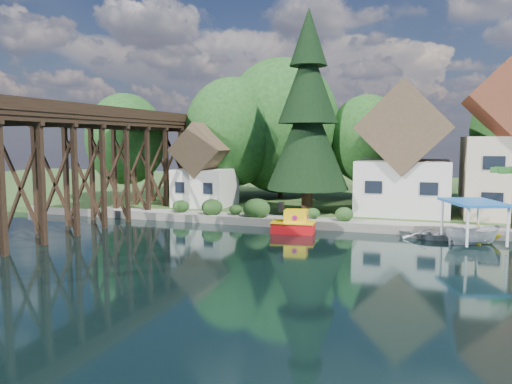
% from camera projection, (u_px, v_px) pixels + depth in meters
% --- Properties ---
extents(ground, '(140.00, 140.00, 0.00)m').
position_uv_depth(ground, '(271.00, 250.00, 30.54)').
color(ground, black).
rests_on(ground, ground).
extents(bank, '(140.00, 52.00, 0.50)m').
position_uv_depth(bank, '(350.00, 192.00, 62.54)').
color(bank, '#325120').
rests_on(bank, ground).
extents(seawall, '(60.00, 0.40, 0.62)m').
position_uv_depth(seawall, '(355.00, 227.00, 36.77)').
color(seawall, slate).
rests_on(seawall, ground).
extents(promenade, '(50.00, 2.60, 0.06)m').
position_uv_depth(promenade, '(384.00, 223.00, 37.33)').
color(promenade, gray).
rests_on(promenade, bank).
extents(trestle_bridge, '(4.12, 44.18, 9.30)m').
position_uv_depth(trestle_bridge, '(100.00, 157.00, 39.95)').
color(trestle_bridge, black).
rests_on(trestle_bridge, ground).
extents(house_left, '(7.64, 8.64, 11.02)m').
position_uv_depth(house_left, '(404.00, 159.00, 42.84)').
color(house_left, silver).
rests_on(house_left, bank).
extents(shed, '(5.09, 5.40, 7.85)m').
position_uv_depth(shed, '(205.00, 171.00, 47.30)').
color(shed, silver).
rests_on(shed, bank).
extents(bg_trees, '(49.90, 13.30, 10.57)m').
position_uv_depth(bg_trees, '(344.00, 134.00, 49.48)').
color(bg_trees, '#382314').
rests_on(bg_trees, bank).
extents(shrubs, '(15.76, 2.47, 1.70)m').
position_uv_depth(shrubs, '(251.00, 208.00, 40.59)').
color(shrubs, '#1D4117').
rests_on(shrubs, bank).
extents(conifer, '(6.93, 6.93, 17.07)m').
position_uv_depth(conifer, '(308.00, 116.00, 41.68)').
color(conifer, '#382314').
rests_on(conifer, bank).
extents(tugboat, '(3.27, 1.98, 2.28)m').
position_uv_depth(tugboat, '(294.00, 224.00, 36.22)').
color(tugboat, red).
rests_on(tugboat, ground).
extents(boat_white_a, '(4.53, 3.87, 0.79)m').
position_uv_depth(boat_white_a, '(428.00, 233.00, 34.26)').
color(boat_white_a, silver).
rests_on(boat_white_a, ground).
extents(boat_canopy, '(4.37, 5.19, 2.84)m').
position_uv_depth(boat_canopy, '(473.00, 226.00, 32.09)').
color(boat_canopy, silver).
rests_on(boat_canopy, ground).
extents(boat_yellow, '(3.27, 3.02, 1.44)m').
position_uv_depth(boat_yellow, '(480.00, 231.00, 33.02)').
color(boat_yellow, yellow).
rests_on(boat_yellow, ground).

